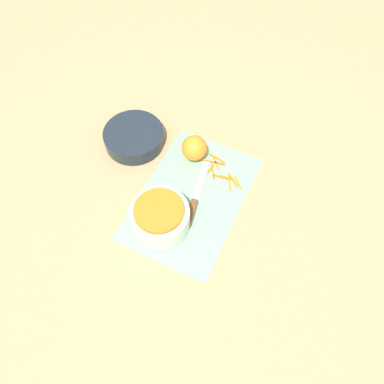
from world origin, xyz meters
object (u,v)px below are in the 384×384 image
(bowl_speckled, at_px, (160,217))
(knife, at_px, (194,203))
(bowl_dark, at_px, (134,137))
(orange_left, at_px, (194,148))

(bowl_speckled, xyz_separation_m, knife, (0.10, -0.06, -0.04))
(bowl_speckled, bearing_deg, bowl_dark, 43.72)
(bowl_dark, bearing_deg, orange_left, -81.45)
(bowl_dark, bearing_deg, knife, -115.09)
(bowl_speckled, distance_m, knife, 0.12)
(knife, bearing_deg, bowl_speckled, 138.52)
(bowl_dark, distance_m, knife, 0.31)
(bowl_speckled, bearing_deg, orange_left, 3.88)
(bowl_dark, height_order, knife, bowl_dark)
(bowl_speckled, bearing_deg, knife, -30.30)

